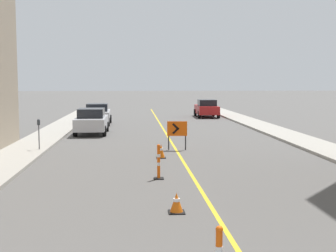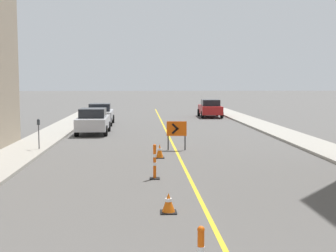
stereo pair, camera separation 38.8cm
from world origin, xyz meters
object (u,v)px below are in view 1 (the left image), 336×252
parked_car_curb_mid (98,114)px  parking_meter_near_curb (39,128)px  traffic_cone_second (177,203)px  parked_car_curb_far (207,108)px  delineator_post_rear (159,164)px  parked_car_curb_near (92,121)px  arrow_barricade_primary (177,130)px  traffic_cone_third (161,151)px

parked_car_curb_mid → parking_meter_near_curb: parked_car_curb_mid is taller
traffic_cone_second → parked_car_curb_far: parked_car_curb_far is taller
delineator_post_rear → parking_meter_near_curb: size_ratio=0.84×
parking_meter_near_curb → parked_car_curb_far: bearing=61.4°
parked_car_curb_mid → parked_car_curb_near: bearing=-90.7°
delineator_post_rear → parking_meter_near_curb: (-5.18, 6.31, 0.61)m
arrow_barricade_primary → parked_car_curb_near: (-4.64, 7.11, -0.16)m
parking_meter_near_curb → arrow_barricade_primary: bearing=1.4°
traffic_cone_second → arrow_barricade_primary: size_ratio=0.37×
parked_car_curb_near → parked_car_curb_mid: size_ratio=0.99×
parking_meter_near_curb → parked_car_curb_mid: bearing=82.9°
traffic_cone_second → parked_car_curb_far: (5.53, 30.43, 0.55)m
traffic_cone_second → traffic_cone_third: 8.29m
arrow_barricade_primary → traffic_cone_second: bearing=-90.3°
traffic_cone_third → parking_meter_near_curb: bearing=159.3°
parked_car_curb_near → traffic_cone_second: bearing=-78.3°
traffic_cone_third → parked_car_curb_near: 10.08m
traffic_cone_second → traffic_cone_third: traffic_cone_third is taller
traffic_cone_third → arrow_barricade_primary: (0.89, 2.24, 0.67)m
delineator_post_rear → parked_car_curb_far: parked_car_curb_far is taller
traffic_cone_third → delineator_post_rear: 4.25m
arrow_barricade_primary → parked_car_curb_mid: (-4.74, 13.25, -0.16)m
arrow_barricade_primary → parked_car_curb_near: bearing=128.2°
traffic_cone_second → parking_meter_near_curb: bearing=117.6°
traffic_cone_second → parked_car_curb_mid: parked_car_curb_mid is taller
traffic_cone_second → parking_meter_near_curb: parking_meter_near_curb is taller
traffic_cone_third → parked_car_curb_far: parked_car_curb_far is taller
arrow_barricade_primary → parking_meter_near_curb: (-6.41, -0.16, 0.16)m
traffic_cone_second → delineator_post_rear: size_ratio=0.43×
arrow_barricade_primary → parked_car_curb_far: 20.42m
parked_car_curb_near → parking_meter_near_curb: parked_car_curb_near is taller
traffic_cone_third → parked_car_curb_near: (-3.75, 9.34, 0.51)m
traffic_cone_second → traffic_cone_third: bearing=89.3°
delineator_post_rear → parked_car_curb_mid: (-3.52, 19.73, 0.29)m
parked_car_curb_near → traffic_cone_third: bearing=-68.1°
parked_car_curb_far → traffic_cone_second: bearing=-98.8°
traffic_cone_third → parked_car_curb_mid: 15.97m
traffic_cone_third → parking_meter_near_curb: parking_meter_near_curb is taller
arrow_barricade_primary → parked_car_curb_mid: parked_car_curb_mid is taller
arrow_barricade_primary → parking_meter_near_curb: bearing=-173.5°
delineator_post_rear → parked_car_curb_far: size_ratio=0.27×
parking_meter_near_curb → traffic_cone_third: bearing=-20.7°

